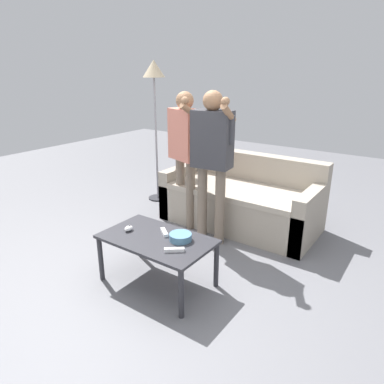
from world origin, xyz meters
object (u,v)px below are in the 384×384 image
Objects in this scene: snack_bowl at (181,237)px; game_remote_wand_far at (164,232)px; player_left at (185,145)px; game_remote_wand_near at (174,250)px; coffee_table at (157,243)px; player_center at (212,151)px; couch at (241,201)px; game_remote_nunchuk at (129,228)px; floor_lamp at (154,83)px.

snack_bowl is 0.19m from game_remote_wand_far.
player_left reaches higher than game_remote_wand_near.
game_remote_wand_far is (0.01, 0.10, 0.07)m from coffee_table.
snack_bowl is at bearing -73.99° from player_center.
couch is 20.83× the size of game_remote_nunchuk.
game_remote_wand_far is at bearing -89.72° from couch.
coffee_table is at bearing -157.31° from snack_bowl.
couch is at bearing 97.50° from snack_bowl.
game_remote_wand_far is (0.06, -0.86, -0.56)m from player_center.
coffee_table is (0.00, -1.57, 0.09)m from couch.
game_remote_nunchuk is 0.57m from game_remote_wand_near.
game_remote_nunchuk is 0.33m from game_remote_wand_far.
snack_bowl is 2.16× the size of game_remote_nunchuk.
player_left is (-0.53, 1.13, 0.61)m from coffee_table.
player_left is at bearing 122.91° from game_remote_wand_near.
coffee_table is 1.39m from player_left.
couch is at bearing 90.02° from coffee_table.
coffee_table is 6.53× the size of game_remote_wand_near.
player_left is (-0.72, 1.05, 0.52)m from snack_bowl.
couch reaches higher than game_remote_wand_near.
coffee_table is at bearing 159.26° from game_remote_wand_near.
player_center is at bearing -95.24° from couch.
couch is 1.16× the size of player_left.
snack_bowl is at bearing 22.69° from coffee_table.
game_remote_nunchuk is 0.05× the size of floor_lamp.
couch reaches higher than coffee_table.
game_remote_nunchuk is at bearing -103.17° from player_center.
snack_bowl is 1.28× the size of game_remote_wand_near.
game_remote_wand_near is at bearing -67.32° from snack_bowl.
game_remote_wand_near is (0.33, -1.06, -0.56)m from player_center.
player_center is at bearing -20.36° from player_left.
couch is 0.95× the size of floor_lamp.
player_left is at bearing -30.25° from floor_lamp.
floor_lamp is 1.21× the size of player_left.
player_left is at bearing 114.98° from coffee_table.
coffee_table is at bearing -65.02° from player_left.
game_remote_nunchuk is 0.05× the size of player_center.
couch is 9.63× the size of snack_bowl.
couch is 1.57m from coffee_table.
coffee_table is 0.61× the size of player_left.
player_center is (-0.06, -0.61, 0.72)m from couch.
player_center is (0.23, 1.00, 0.55)m from game_remote_nunchuk.
snack_bowl reaches higher than game_remote_wand_far.
couch is 1.94m from floor_lamp.
coffee_table is at bearing -89.98° from couch.
player_center is (-0.06, 0.96, 0.63)m from coffee_table.
snack_bowl is at bearing -82.50° from couch.
player_left is at bearing 159.64° from player_center.
game_remote_wand_far reaches higher than coffee_table.
player_center is (-0.25, 0.88, 0.54)m from snack_bowl.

